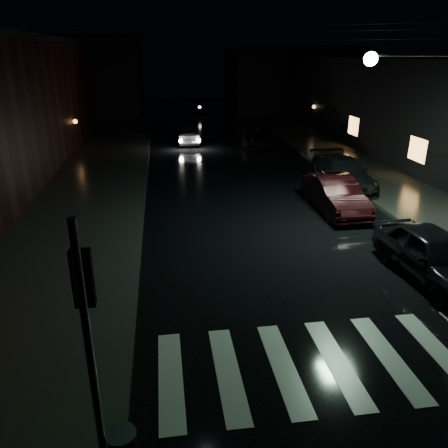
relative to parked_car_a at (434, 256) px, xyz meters
name	(u,v)px	position (x,y,z in m)	size (l,w,h in m)	color
ground	(232,389)	(-6.57, -3.70, -0.76)	(120.00, 120.00, 0.00)	black
sidewalk_left	(83,192)	(-11.57, 10.30, -0.69)	(6.00, 44.00, 0.15)	#282826
sidewalk_right	(377,180)	(3.43, 10.30, -0.69)	(4.00, 44.00, 0.15)	#282826
building_far_left	(76,75)	(-16.57, 41.30, 3.24)	(14.00, 10.00, 8.00)	black
building_far_right	(289,79)	(7.43, 41.30, 2.74)	(14.00, 10.00, 7.00)	black
crosswalk	(363,359)	(-3.57, -3.20, -0.76)	(9.00, 3.00, 0.01)	beige
signal_pole_corner	(107,392)	(-8.72, -5.16, 0.78)	(0.68, 0.61, 4.20)	slate
parked_car_a	(434,256)	(0.00, 0.00, 0.00)	(1.80, 4.48, 1.53)	black
parked_car_b	(335,194)	(-0.59, 6.17, -0.03)	(1.55, 4.46, 1.47)	black
parked_car_c	(342,173)	(1.03, 9.38, -0.01)	(2.12, 5.22, 1.51)	black
parked_car_d	(258,136)	(-0.77, 20.50, -0.06)	(2.32, 5.04, 1.40)	black
oncoming_car	(188,134)	(-5.72, 21.90, -0.09)	(1.42, 4.08, 1.34)	black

